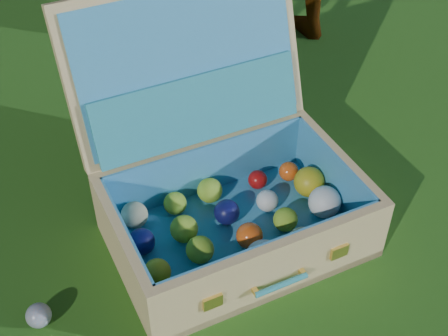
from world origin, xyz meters
TOP-DOWN VIEW (x-y plane):
  - ground at (0.00, 0.00)m, footprint 60.00×60.00m
  - stray_ball at (-0.70, -0.18)m, footprint 0.06×0.06m
  - suitcase at (-0.16, -0.03)m, footprint 0.69×0.67m

SIDE VIEW (x-z plane):
  - ground at x=0.00m, z-range 0.00..0.00m
  - stray_ball at x=-0.70m, z-range 0.00..0.06m
  - suitcase at x=-0.16m, z-range -0.13..0.48m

